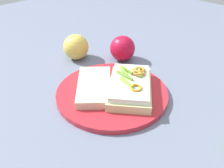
{
  "coord_description": "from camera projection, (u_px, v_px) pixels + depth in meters",
  "views": [
    {
      "loc": [
        0.35,
        -0.35,
        0.37
      ],
      "look_at": [
        0.0,
        0.0,
        0.03
      ],
      "focal_mm": 37.99,
      "sensor_mm": 36.0,
      "label": 1
    }
  ],
  "objects": [
    {
      "name": "bread_slice_side",
      "position": [
        94.0,
        86.0,
        0.6
      ],
      "size": [
        0.18,
        0.17,
        0.02
      ],
      "primitive_type": "cube",
      "rotation": [
        0.0,
        0.0,
        5.54
      ],
      "color": "beige",
      "rests_on": "plate"
    },
    {
      "name": "apple_2",
      "position": [
        76.0,
        47.0,
        0.75
      ],
      "size": [
        0.08,
        0.08,
        0.08
      ],
      "primitive_type": "sphere",
      "rotation": [
        0.0,
        0.0,
        3.17
      ],
      "color": "gold",
      "rests_on": "ground_plane"
    },
    {
      "name": "apple_0",
      "position": [
        122.0,
        48.0,
        0.75
      ],
      "size": [
        0.09,
        0.09,
        0.08
      ],
      "primitive_type": "sphere",
      "rotation": [
        0.0,
        0.0,
        1.77
      ],
      "color": "#B61030",
      "rests_on": "ground_plane"
    },
    {
      "name": "sandwich",
      "position": [
        130.0,
        86.0,
        0.59
      ],
      "size": [
        0.19,
        0.2,
        0.05
      ],
      "rotation": [
        0.0,
        0.0,
        5.39
      ],
      "color": "beige",
      "rests_on": "plate"
    },
    {
      "name": "ground_plane",
      "position": [
        112.0,
        95.0,
        0.61
      ],
      "size": [
        2.0,
        2.0,
        0.0
      ],
      "primitive_type": "plane",
      "color": "slate",
      "rests_on": "ground"
    },
    {
      "name": "plate",
      "position": [
        112.0,
        93.0,
        0.61
      ],
      "size": [
        0.28,
        0.28,
        0.01
      ],
      "primitive_type": "cylinder",
      "color": "red",
      "rests_on": "ground_plane"
    }
  ]
}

